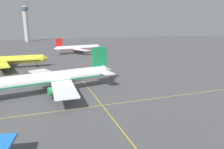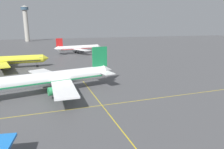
{
  "view_description": "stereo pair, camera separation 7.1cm",
  "coord_description": "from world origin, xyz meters",
  "px_view_note": "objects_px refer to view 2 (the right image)",
  "views": [
    {
      "loc": [
        -13.3,
        -6.2,
        19.3
      ],
      "look_at": [
        5.34,
        47.21,
        5.59
      ],
      "focal_mm": 33.04,
      "sensor_mm": 36.0,
      "label": 1
    },
    {
      "loc": [
        -13.24,
        -6.22,
        19.3
      ],
      "look_at": [
        5.34,
        47.21,
        5.59
      ],
      "focal_mm": 33.04,
      "sensor_mm": 36.0,
      "label": 2
    }
  ],
  "objects_px": {
    "airliner_second_row": "(52,79)",
    "airliner_far_left_stand": "(78,48)",
    "airliner_third_row": "(5,60)",
    "control_tower": "(26,21)"
  },
  "relations": [
    {
      "from": "airliner_second_row",
      "to": "airliner_far_left_stand",
      "type": "xyz_separation_m",
      "value": [
        22.33,
        82.85,
        -0.65
      ]
    },
    {
      "from": "airliner_second_row",
      "to": "control_tower",
      "type": "relative_size",
      "value": 0.99
    },
    {
      "from": "airliner_third_row",
      "to": "airliner_far_left_stand",
      "type": "height_order",
      "value": "airliner_third_row"
    },
    {
      "from": "airliner_far_left_stand",
      "to": "control_tower",
      "type": "xyz_separation_m",
      "value": [
        -38.48,
        123.54,
        19.84
      ]
    },
    {
      "from": "airliner_far_left_stand",
      "to": "control_tower",
      "type": "height_order",
      "value": "control_tower"
    },
    {
      "from": "control_tower",
      "to": "airliner_far_left_stand",
      "type": "bearing_deg",
      "value": -72.7
    },
    {
      "from": "airliner_third_row",
      "to": "control_tower",
      "type": "height_order",
      "value": "control_tower"
    },
    {
      "from": "airliner_second_row",
      "to": "airliner_third_row",
      "type": "height_order",
      "value": "airliner_second_row"
    },
    {
      "from": "airliner_far_left_stand",
      "to": "control_tower",
      "type": "relative_size",
      "value": 0.84
    },
    {
      "from": "airliner_second_row",
      "to": "airliner_far_left_stand",
      "type": "relative_size",
      "value": 1.18
    }
  ]
}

